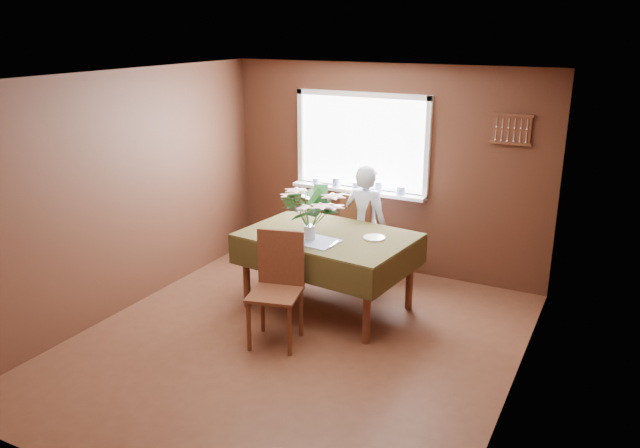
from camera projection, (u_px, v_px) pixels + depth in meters
The scene contains 15 objects.
floor at pixel (294, 344), 5.97m from camera, with size 4.50×4.50×0.00m, color #4F291B.
ceiling at pixel (290, 77), 5.21m from camera, with size 4.50×4.50×0.00m, color white.
wall_back at pixel (384, 170), 7.50m from camera, with size 4.00×4.00×0.00m, color brown.
wall_front at pixel (104, 321), 3.69m from camera, with size 4.00×4.00×0.00m, color brown.
wall_left at pixel (124, 193), 6.46m from camera, with size 4.50×4.50×0.00m, color brown.
wall_right at pixel (521, 256), 4.72m from camera, with size 4.50×4.50×0.00m, color brown.
window_assembly at pixel (360, 160), 7.55m from camera, with size 1.72×0.20×1.22m.
spoon_rack at pixel (512, 129), 6.65m from camera, with size 0.44×0.05×0.33m.
dining_table at pixel (328, 243), 6.52m from camera, with size 1.85×1.36×0.84m.
chair_far at pixel (362, 234), 7.32m from camera, with size 0.56×0.56×1.05m.
chair_near at pixel (278, 284), 5.91m from camera, with size 0.55×0.55×1.07m.
seated_woman at pixel (365, 225), 7.16m from camera, with size 0.52×0.34×1.43m, color white.
flower_bouquet at pixel (310, 208), 6.22m from camera, with size 0.60×0.60×0.51m.
side_plate at pixel (374, 238), 6.36m from camera, with size 0.22×0.22×0.01m, color white.
table_knife at pixel (334, 244), 6.17m from camera, with size 0.02×0.20×0.00m, color silver.
Camera 1 is at (2.66, -4.63, 2.92)m, focal length 35.00 mm.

